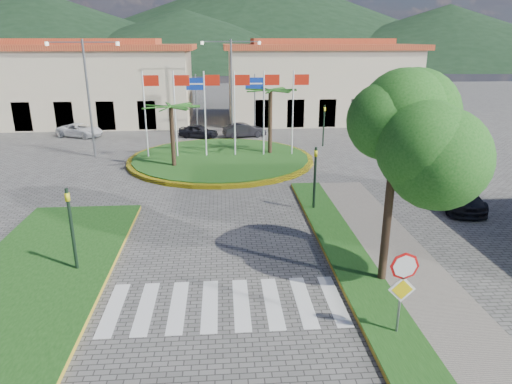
{
  "coord_description": "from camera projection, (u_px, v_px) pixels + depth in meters",
  "views": [
    {
      "loc": [
        0.12,
        -8.62,
        8.01
      ],
      "look_at": [
        1.37,
        8.0,
        2.4
      ],
      "focal_mm": 32.0,
      "sensor_mm": 36.0,
      "label": 1
    }
  ],
  "objects": [
    {
      "name": "median_left",
      "position": [
        35.0,
        278.0,
        15.87
      ],
      "size": [
        5.0,
        14.0,
        0.18
      ],
      "primitive_type": "cube",
      "color": "#194513",
      "rests_on": "ground"
    },
    {
      "name": "crosswalk",
      "position": [
        222.0,
        304.0,
        14.47
      ],
      "size": [
        8.0,
        3.0,
        0.01
      ],
      "primitive_type": "cube",
      "color": "silver",
      "rests_on": "ground"
    },
    {
      "name": "building_left",
      "position": [
        76.0,
        83.0,
        44.36
      ],
      "size": [
        23.32,
        9.54,
        8.05
      ],
      "color": "beige",
      "rests_on": "ground"
    },
    {
      "name": "deciduous_tree",
      "position": [
        396.0,
        135.0,
        14.16
      ],
      "size": [
        3.6,
        3.6,
        6.8
      ],
      "color": "black",
      "rests_on": "ground"
    },
    {
      "name": "street_lamp_centre",
      "position": [
        232.0,
        84.0,
        37.68
      ],
      "size": [
        4.8,
        0.16,
        8.0
      ],
      "color": "slate",
      "rests_on": "ground"
    },
    {
      "name": "direction_sign_west",
      "position": [
        196.0,
        94.0,
        38.69
      ],
      "size": [
        1.6,
        0.14,
        5.2
      ],
      "color": "slate",
      "rests_on": "ground"
    },
    {
      "name": "car_side_right",
      "position": [
        457.0,
        194.0,
        22.84
      ],
      "size": [
        2.47,
        4.71,
        1.3
      ],
      "primitive_type": "imported",
      "rotation": [
        0.0,
        0.0,
        -0.15
      ],
      "color": "black",
      "rests_on": "ground"
    },
    {
      "name": "hill_far_west",
      "position": [
        34.0,
        28.0,
        135.56
      ],
      "size": [
        140.0,
        140.0,
        22.0
      ],
      "primitive_type": "cone",
      "color": "black",
      "rests_on": "ground"
    },
    {
      "name": "traffic_light_far",
      "position": [
        324.0,
        122.0,
        35.22
      ],
      "size": [
        0.18,
        0.15,
        3.2
      ],
      "color": "black",
      "rests_on": "ground"
    },
    {
      "name": "sidewalk_right",
      "position": [
        434.0,
        332.0,
        12.99
      ],
      "size": [
        4.0,
        28.0,
        0.15
      ],
      "primitive_type": "cube",
      "color": "gray",
      "rests_on": "ground"
    },
    {
      "name": "stop_sign",
      "position": [
        403.0,
        281.0,
        12.33
      ],
      "size": [
        0.8,
        0.11,
        2.65
      ],
      "color": "slate",
      "rests_on": "ground"
    },
    {
      "name": "street_lamp_west",
      "position": [
        88.0,
        93.0,
        31.3
      ],
      "size": [
        4.8,
        0.16,
        8.0
      ],
      "color": "slate",
      "rests_on": "ground"
    },
    {
      "name": "hill_far_mid",
      "position": [
        262.0,
        18.0,
        158.18
      ],
      "size": [
        180.0,
        180.0,
        30.0
      ],
      "primitive_type": "cone",
      "color": "black",
      "rests_on": "ground"
    },
    {
      "name": "direction_sign_east",
      "position": [
        255.0,
        94.0,
        39.05
      ],
      "size": [
        1.6,
        0.14,
        5.2
      ],
      "color": "slate",
      "rests_on": "ground"
    },
    {
      "name": "roundabout_island",
      "position": [
        221.0,
        159.0,
        31.43
      ],
      "size": [
        12.7,
        12.7,
        6.0
      ],
      "color": "yellow",
      "rests_on": "ground"
    },
    {
      "name": "traffic_light_left",
      "position": [
        71.0,
        223.0,
        15.85
      ],
      "size": [
        0.15,
        0.18,
        3.2
      ],
      "color": "black",
      "rests_on": "ground"
    },
    {
      "name": "verge_right",
      "position": [
        393.0,
        334.0,
        12.9
      ],
      "size": [
        1.6,
        28.0,
        0.18
      ],
      "primitive_type": "cube",
      "color": "#194513",
      "rests_on": "ground"
    },
    {
      "name": "hill_far_east",
      "position": [
        447.0,
        35.0,
        140.39
      ],
      "size": [
        120.0,
        120.0,
        18.0
      ],
      "primitive_type": "cone",
      "color": "black",
      "rests_on": "ground"
    },
    {
      "name": "hill_near_back",
      "position": [
        184.0,
        39.0,
        130.28
      ],
      "size": [
        110.0,
        110.0,
        16.0
      ],
      "primitive_type": "cone",
      "color": "black",
      "rests_on": "ground"
    },
    {
      "name": "car_dark_a",
      "position": [
        198.0,
        131.0,
        38.73
      ],
      "size": [
        3.57,
        2.43,
        1.13
      ],
      "primitive_type": "imported",
      "rotation": [
        0.0,
        0.0,
        1.2
      ],
      "color": "black",
      "rests_on": "ground"
    },
    {
      "name": "car_dark_b",
      "position": [
        244.0,
        130.0,
        39.0
      ],
      "size": [
        3.8,
        2.07,
        1.19
      ],
      "primitive_type": "imported",
      "rotation": [
        0.0,
        0.0,
        1.81
      ],
      "color": "black",
      "rests_on": "ground"
    },
    {
      "name": "traffic_light_right",
      "position": [
        315.0,
        173.0,
        21.74
      ],
      "size": [
        0.15,
        0.18,
        3.2
      ],
      "color": "black",
      "rests_on": "ground"
    },
    {
      "name": "white_van",
      "position": [
        80.0,
        130.0,
        39.14
      ],
      "size": [
        4.4,
        3.34,
        1.11
      ],
      "primitive_type": "imported",
      "rotation": [
        0.0,
        0.0,
        1.14
      ],
      "color": "white",
      "rests_on": "ground"
    },
    {
      "name": "building_right",
      "position": [
        319.0,
        82.0,
        46.07
      ],
      "size": [
        19.08,
        9.54,
        8.05
      ],
      "color": "beige",
      "rests_on": "ground"
    }
  ]
}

